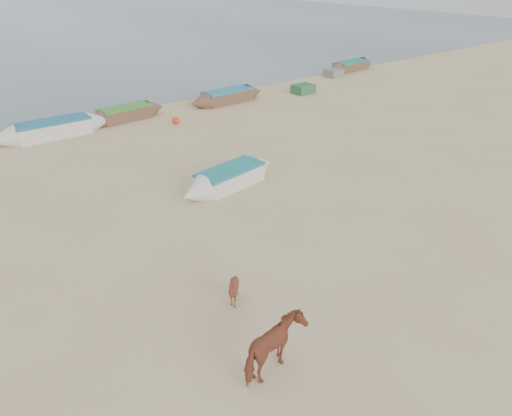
% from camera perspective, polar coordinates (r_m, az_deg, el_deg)
% --- Properties ---
extents(ground, '(140.00, 140.00, 0.00)m').
position_cam_1_polar(ground, '(15.63, 9.35, -8.41)').
color(ground, tan).
rests_on(ground, ground).
extents(cow_adult, '(1.89, 1.20, 1.48)m').
position_cam_1_polar(cow_adult, '(12.09, 2.12, -15.73)').
color(cow_adult, brown).
rests_on(cow_adult, ground).
extents(calf_front, '(0.89, 0.80, 0.92)m').
position_cam_1_polar(calf_front, '(14.33, -2.59, -9.41)').
color(calf_front, maroon).
rests_on(calf_front, ground).
extents(near_canoe, '(5.48, 2.13, 0.84)m').
position_cam_1_polar(near_canoe, '(21.65, -2.96, 3.55)').
color(near_canoe, silver).
rests_on(near_canoe, ground).
extents(waterline_canoes, '(58.68, 4.04, 0.96)m').
position_cam_1_polar(waterline_canoes, '(30.37, -23.34, 8.28)').
color(waterline_canoes, brown).
rests_on(waterline_canoes, ground).
extents(beach_clutter, '(43.92, 5.80, 0.64)m').
position_cam_1_polar(beach_clutter, '(32.18, -12.29, 10.52)').
color(beach_clutter, '#295C2C').
rests_on(beach_clutter, ground).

